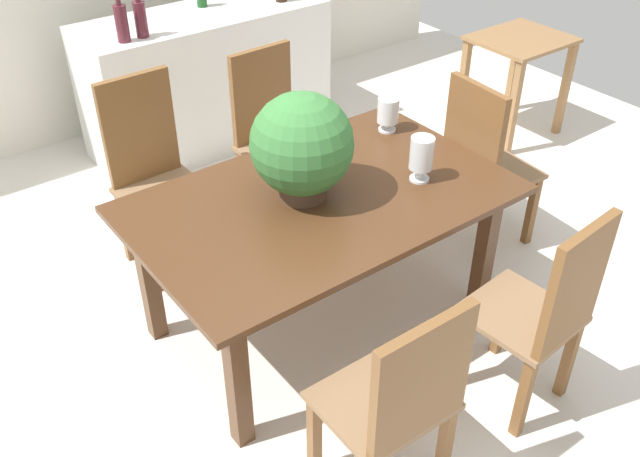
# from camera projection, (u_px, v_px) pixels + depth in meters

# --- Properties ---
(ground_plane) EXTENTS (7.04, 7.04, 0.00)m
(ground_plane) POSITION_uv_depth(u_px,v_px,m) (308.00, 306.00, 3.70)
(ground_plane) COLOR silver
(dining_table) EXTENTS (1.72, 1.08, 0.74)m
(dining_table) POSITION_uv_depth(u_px,v_px,m) (321.00, 214.00, 3.25)
(dining_table) COLOR #4C2D19
(dining_table) RESTS_ON ground
(chair_far_left) EXTENTS (0.44, 0.43, 1.06)m
(chair_far_left) POSITION_uv_depth(u_px,v_px,m) (152.00, 166.00, 3.74)
(chair_far_left) COLOR brown
(chair_far_left) RESTS_ON ground
(chair_near_left) EXTENTS (0.46, 0.41, 0.97)m
(chair_near_left) POSITION_uv_depth(u_px,v_px,m) (400.00, 400.00, 2.48)
(chair_near_left) COLOR brown
(chair_near_left) RESTS_ON ground
(chair_foot_end) EXTENTS (0.45, 0.47, 1.01)m
(chair_foot_end) POSITION_uv_depth(u_px,v_px,m) (482.00, 159.00, 3.85)
(chair_foot_end) COLOR brown
(chair_foot_end) RESTS_ON ground
(chair_near_right) EXTENTS (0.45, 0.47, 1.01)m
(chair_near_right) POSITION_uv_depth(u_px,v_px,m) (545.00, 310.00, 2.86)
(chair_near_right) COLOR brown
(chair_near_right) RESTS_ON ground
(chair_far_right) EXTENTS (0.45, 0.45, 1.02)m
(chair_far_right) POSITION_uv_depth(u_px,v_px,m) (272.00, 129.00, 4.13)
(chair_far_right) COLOR brown
(chair_far_right) RESTS_ON ground
(flower_centerpiece) EXTENTS (0.46, 0.46, 0.49)m
(flower_centerpiece) POSITION_uv_depth(u_px,v_px,m) (302.00, 146.00, 3.05)
(flower_centerpiece) COLOR #4C3828
(flower_centerpiece) RESTS_ON dining_table
(crystal_vase_left) EXTENTS (0.11, 0.11, 0.22)m
(crystal_vase_left) POSITION_uv_depth(u_px,v_px,m) (422.00, 155.00, 3.23)
(crystal_vase_left) COLOR silver
(crystal_vase_left) RESTS_ON dining_table
(crystal_vase_center_near) EXTENTS (0.11, 0.11, 0.18)m
(crystal_vase_center_near) POSITION_uv_depth(u_px,v_px,m) (388.00, 111.00, 3.65)
(crystal_vase_center_near) COLOR silver
(crystal_vase_center_near) RESTS_ON dining_table
(wine_glass) EXTENTS (0.06, 0.06, 0.13)m
(wine_glass) POSITION_uv_depth(u_px,v_px,m) (419.00, 145.00, 3.39)
(wine_glass) COLOR silver
(wine_glass) RESTS_ON dining_table
(kitchen_counter) EXTENTS (1.70, 0.63, 0.94)m
(kitchen_counter) POSITION_uv_depth(u_px,v_px,m) (208.00, 79.00, 4.94)
(kitchen_counter) COLOR silver
(kitchen_counter) RESTS_ON ground
(wine_bottle_amber) EXTENTS (0.08, 0.08, 0.29)m
(wine_bottle_amber) POSITION_uv_depth(u_px,v_px,m) (122.00, 23.00, 4.18)
(wine_bottle_amber) COLOR #511E28
(wine_bottle_amber) RESTS_ON kitchen_counter
(wine_bottle_tall) EXTENTS (0.08, 0.08, 0.29)m
(wine_bottle_tall) POSITION_uv_depth(u_px,v_px,m) (141.00, 18.00, 4.24)
(wine_bottle_tall) COLOR #511E28
(wine_bottle_tall) RESTS_ON kitchen_counter
(side_table) EXTENTS (0.64, 0.55, 0.72)m
(side_table) POSITION_uv_depth(u_px,v_px,m) (518.00, 61.00, 4.99)
(side_table) COLOR olive
(side_table) RESTS_ON ground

